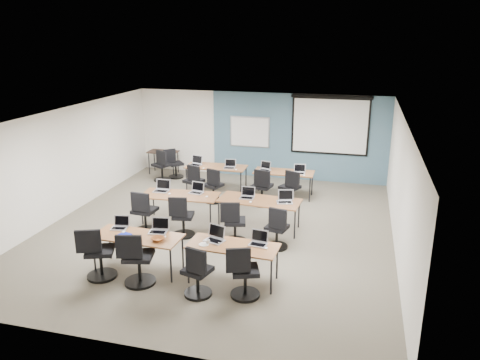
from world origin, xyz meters
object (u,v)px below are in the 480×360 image
(task_chair_11, at_px, (290,191))
(utility_table, at_px, (163,154))
(training_table_back_right, at_px, (284,173))
(laptop_1, at_px, (159,229))
(laptop_9, at_px, (230,166))
(task_chair_0, at_px, (98,257))
(laptop_5, at_px, (197,190))
(laptop_8, at_px, (196,163))
(laptop_7, at_px, (285,199))
(task_chair_1, at_px, (137,263))
(projector_screen, at_px, (330,122))
(laptop_2, at_px, (215,237))
(task_chair_9, at_px, (213,188))
(task_chair_5, at_px, (182,220))
(laptop_10, at_px, (265,168))
(laptop_4, at_px, (162,188))
(task_chair_4, at_px, (144,215))
(spare_chair_b, at_px, (162,168))
(laptop_3, at_px, (259,241))
(task_chair_2, at_px, (197,276))
(laptop_6, at_px, (247,195))
(training_table_front_right, at_px, (233,248))
(laptop_0, at_px, (120,225))
(task_chair_3, at_px, (243,276))
(laptop_11, at_px, (299,171))
(spare_chair_a, at_px, (174,166))
(task_chair_6, at_px, (234,226))
(task_chair_7, at_px, (277,231))
(training_table_mid_left, at_px, (180,196))
(training_table_mid_right, at_px, (259,202))
(whiteboard, at_px, (250,132))
(training_table_back_left, at_px, (216,168))
(task_chair_8, at_px, (194,184))
(task_chair_10, at_px, (262,190))

(task_chair_11, bearing_deg, utility_table, -178.89)
(training_table_back_right, xyz_separation_m, laptop_1, (-1.67, -4.75, 0.11))
(training_table_back_right, relative_size, laptop_9, 5.19)
(task_chair_0, xyz_separation_m, laptop_5, (0.83, 3.17, 0.36))
(laptop_8, bearing_deg, laptop_7, -24.57)
(task_chair_1, bearing_deg, projector_screen, 55.04)
(laptop_2, height_order, task_chair_9, laptop_2)
(task_chair_0, relative_size, task_chair_5, 1.05)
(task_chair_9, distance_m, laptop_10, 1.63)
(laptop_4, distance_m, task_chair_4, 0.98)
(task_chair_9, height_order, spare_chair_b, spare_chair_b)
(laptop_3, xyz_separation_m, laptop_5, (-2.09, 2.47, 0.00))
(task_chair_2, bearing_deg, laptop_5, 125.33)
(laptop_2, xyz_separation_m, spare_chair_b, (-3.43, 5.30, -0.38))
(laptop_4, distance_m, laptop_6, 2.15)
(task_chair_11, bearing_deg, training_table_front_right, -70.84)
(laptop_6, bearing_deg, task_chair_0, -125.76)
(laptop_4, bearing_deg, spare_chair_b, 111.64)
(laptop_0, relative_size, task_chair_5, 0.31)
(spare_chair_b, bearing_deg, projector_screen, 39.27)
(task_chair_1, bearing_deg, task_chair_3, -11.58)
(laptop_11, bearing_deg, laptop_8, 170.36)
(projector_screen, xyz_separation_m, spare_chair_a, (-4.78, -0.81, -1.49))
(task_chair_1, bearing_deg, task_chair_6, 46.90)
(laptop_1, bearing_deg, task_chair_3, -30.04)
(laptop_6, relative_size, task_chair_7, 0.34)
(task_chair_2, bearing_deg, training_table_mid_left, 132.07)
(laptop_3, bearing_deg, spare_chair_b, 135.61)
(training_table_back_right, distance_m, laptop_5, 2.92)
(laptop_2, xyz_separation_m, laptop_4, (-2.14, 2.41, 0.00))
(laptop_0, xyz_separation_m, utility_table, (-1.72, 6.04, -0.13))
(task_chair_0, bearing_deg, laptop_5, 54.33)
(task_chair_7, distance_m, laptop_9, 3.95)
(training_table_mid_right, distance_m, task_chair_11, 1.85)
(task_chair_9, bearing_deg, training_table_front_right, -47.98)
(whiteboard, distance_m, laptop_3, 6.78)
(training_table_back_left, xyz_separation_m, training_table_back_right, (2.01, -0.05, -0.00))
(task_chair_0, xyz_separation_m, task_chair_11, (2.88, 4.81, -0.02))
(task_chair_8, height_order, laptop_11, task_chair_8)
(training_table_mid_right, relative_size, task_chair_6, 1.90)
(task_chair_3, bearing_deg, task_chair_0, 160.80)
(training_table_mid_left, relative_size, task_chair_0, 1.78)
(task_chair_11, bearing_deg, task_chair_9, -147.29)
(training_table_front_right, bearing_deg, task_chair_3, -54.31)
(laptop_8, height_order, task_chair_10, task_chair_10)
(training_table_back_left, bearing_deg, laptop_6, -58.47)
(training_table_mid_right, bearing_deg, laptop_1, -119.47)
(task_chair_5, bearing_deg, utility_table, 107.71)
(training_table_mid_left, height_order, laptop_6, laptop_6)
(training_table_back_left, relative_size, laptop_8, 4.96)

